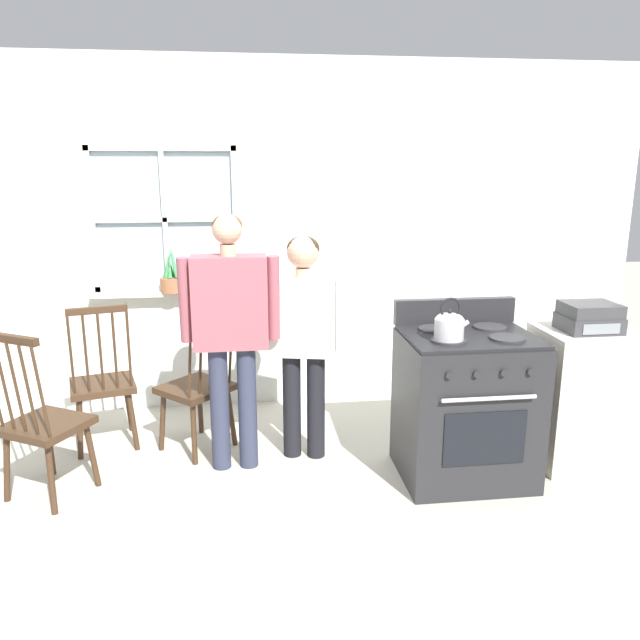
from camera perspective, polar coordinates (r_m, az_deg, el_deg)
The scene contains 12 objects.
ground_plane at distance 4.00m, azimuth -6.00°, elevation -14.74°, with size 16.00×16.00×0.00m, color #B2AD9E.
wall_back at distance 4.94m, azimuth -6.48°, elevation 7.26°, with size 6.40×0.16×2.70m.
chair_by_window at distance 4.01m, azimuth -24.00°, elevation -8.76°, with size 0.56×0.56×1.03m.
chair_near_wall at distance 4.55m, azimuth -19.26°, elevation -5.61°, with size 0.51×0.50×1.03m.
chair_center_cluster at distance 4.33m, azimuth -11.10°, elevation -6.05°, with size 0.58×0.58×1.03m.
person_elderly_left at distance 3.88m, azimuth -8.19°, elevation -0.02°, with size 0.61×0.21×1.63m.
person_teen_center at distance 4.02m, azimuth -1.53°, elevation -0.60°, with size 0.58×0.30×1.49m.
stove at distance 4.00m, azimuth 13.15°, elevation -7.55°, with size 0.79×0.68×1.08m.
kettle at distance 3.65m, azimuth 11.75°, elevation -0.45°, with size 0.21×0.17×0.25m.
potted_plant at distance 4.92m, azimuth -13.43°, elevation 3.71°, with size 0.17×0.17×0.36m.
side_counter at distance 4.42m, azimuth 22.60°, elevation -6.51°, with size 0.55×0.50×0.90m.
stereo at distance 4.25m, azimuth 23.41°, elevation 0.21°, with size 0.34×0.29×0.18m.
Camera 1 is at (-0.04, -3.50, 1.93)m, focal length 35.00 mm.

